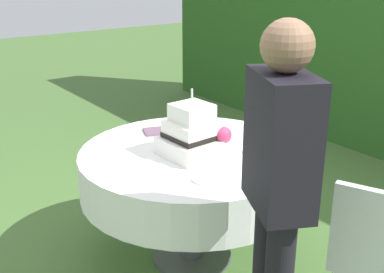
# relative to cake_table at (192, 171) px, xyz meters

# --- Properties ---
(ground_plane) EXTENTS (20.00, 20.00, 0.00)m
(ground_plane) POSITION_rel_cake_table_xyz_m (0.00, 0.00, -0.60)
(ground_plane) COLOR #476B33
(cake_table) EXTENTS (1.33, 1.33, 0.73)m
(cake_table) POSITION_rel_cake_table_xyz_m (0.00, 0.00, 0.00)
(cake_table) COLOR #4C4C51
(cake_table) RESTS_ON ground_plane
(wedding_cake) EXTENTS (0.33, 0.35, 0.39)m
(wedding_cake) POSITION_rel_cake_table_xyz_m (0.05, -0.03, 0.25)
(wedding_cake) COLOR white
(wedding_cake) RESTS_ON cake_table
(serving_plate_near) EXTENTS (0.15, 0.15, 0.01)m
(serving_plate_near) POSITION_rel_cake_table_xyz_m (0.21, 0.28, 0.14)
(serving_plate_near) COLOR white
(serving_plate_near) RESTS_ON cake_table
(serving_plate_far) EXTENTS (0.14, 0.14, 0.01)m
(serving_plate_far) POSITION_rel_cake_table_xyz_m (0.37, -0.19, 0.14)
(serving_plate_far) COLOR white
(serving_plate_far) RESTS_ON cake_table
(napkin_stack) EXTENTS (0.19, 0.19, 0.01)m
(napkin_stack) POSITION_rel_cake_table_xyz_m (-0.40, -0.00, 0.14)
(napkin_stack) COLOR #6B4C60
(napkin_stack) RESTS_ON cake_table
(garden_chair) EXTENTS (0.52, 0.52, 0.89)m
(garden_chair) POSITION_rel_cake_table_xyz_m (1.12, 0.22, -0.06)
(garden_chair) COLOR white
(garden_chair) RESTS_ON ground_plane
(standing_person) EXTENTS (0.41, 0.34, 1.60)m
(standing_person) POSITION_rel_cake_table_xyz_m (0.93, -0.26, 0.33)
(standing_person) COLOR black
(standing_person) RESTS_ON ground_plane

